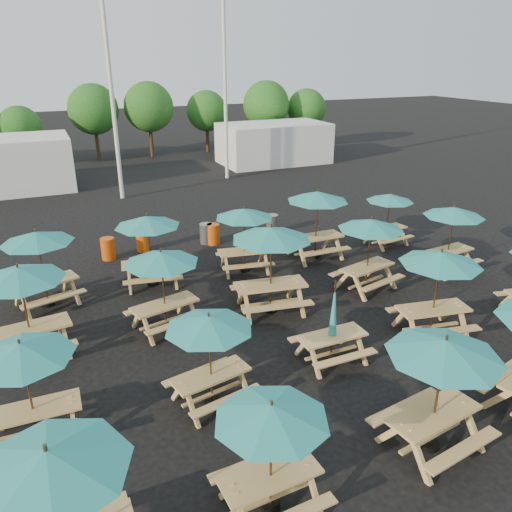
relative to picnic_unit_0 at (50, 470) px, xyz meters
name	(u,v)px	position (x,y,z in m)	size (l,w,h in m)	color
ground	(277,309)	(6.17, 6.14, -2.08)	(120.00, 120.00, 0.00)	black
picnic_unit_0	(50,470)	(0.00, 0.00, 0.00)	(2.13, 2.13, 2.41)	tan
picnic_unit_1	(22,357)	(-0.34, 3.22, -0.21)	(1.91, 1.91, 2.17)	tan
picnic_unit_2	(20,280)	(-0.34, 6.36, -0.02)	(2.31, 2.31, 2.39)	tan
picnic_unit_3	(37,242)	(0.10, 9.06, -0.08)	(2.51, 2.51, 2.32)	tan
picnic_unit_4	(271,419)	(3.07, 0.02, -0.28)	(1.90, 1.90, 2.09)	tan
picnic_unit_5	(209,328)	(3.08, 2.95, -0.28)	(2.14, 2.14, 2.09)	tan
picnic_unit_6	(161,262)	(2.96, 6.35, -0.15)	(2.34, 2.34, 2.24)	tan
picnic_unit_7	(148,226)	(3.24, 9.23, -0.08)	(2.30, 2.30, 2.32)	tan
picnic_unit_8	(444,355)	(6.41, 0.05, -0.05)	(2.31, 2.31, 2.36)	tan
picnic_unit_9	(333,329)	(6.22, 3.27, -1.21)	(1.66, 1.45, 2.10)	tan
picnic_unit_10	(271,239)	(5.96, 6.12, 0.13)	(2.53, 2.53, 2.56)	tan
picnic_unit_11	(244,217)	(6.37, 9.06, -0.16)	(2.23, 2.23, 2.23)	tan
picnic_unit_13	(440,263)	(9.26, 3.25, -0.05)	(2.37, 2.37, 2.36)	tan
picnic_unit_14	(371,229)	(9.34, 6.24, -0.09)	(2.41, 2.41, 2.31)	tan
picnic_unit_15	(317,200)	(9.17, 9.13, 0.07)	(2.17, 2.17, 2.49)	tan
picnic_unit_18	(454,216)	(12.68, 6.31, -0.13)	(2.16, 2.16, 2.27)	tan
picnic_unit_19	(390,201)	(12.35, 9.18, -0.32)	(1.97, 1.97, 2.04)	tan
waste_bin_0	(108,249)	(2.29, 12.00, -1.68)	(0.49, 0.49, 0.79)	#CE4A0C
waste_bin_1	(143,240)	(3.61, 12.34, -1.68)	(0.49, 0.49, 0.79)	#CE4A0C
waste_bin_2	(206,234)	(6.03, 12.12, -1.68)	(0.49, 0.49, 0.79)	gray
waste_bin_3	(213,234)	(6.25, 11.94, -1.68)	(0.49, 0.49, 0.79)	#CE4A0C
waste_bin_4	(272,224)	(8.87, 12.13, -1.68)	(0.49, 0.49, 0.79)	gray
mast_0	(110,74)	(4.17, 20.14, 3.92)	(0.20, 0.20, 12.00)	silver
mast_1	(225,71)	(10.67, 22.14, 3.92)	(0.20, 0.20, 12.00)	silver
event_tent_1	(274,143)	(15.17, 25.14, -0.78)	(7.00, 4.00, 2.60)	silver
tree_2	(20,127)	(-0.22, 29.79, 0.55)	(2.59, 2.59, 3.93)	#382314
tree_3	(93,109)	(4.42, 30.85, 1.33)	(3.36, 3.36, 5.09)	#382314
tree_4	(149,107)	(8.07, 30.40, 1.38)	(3.41, 3.41, 5.17)	#382314
tree_5	(207,111)	(12.40, 30.81, 0.89)	(2.94, 2.94, 4.45)	#382314
tree_6	(266,105)	(16.41, 29.03, 1.35)	(3.38, 3.38, 5.13)	#382314
tree_7	(306,109)	(19.80, 29.06, 0.91)	(2.95, 2.95, 4.48)	#382314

